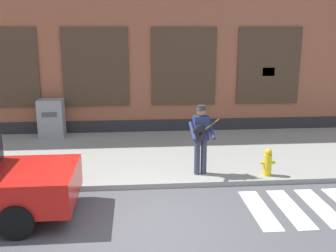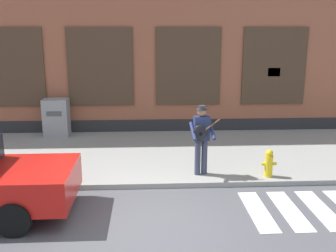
% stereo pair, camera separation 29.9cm
% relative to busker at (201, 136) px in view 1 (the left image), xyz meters
% --- Properties ---
extents(ground_plane, '(160.00, 160.00, 0.00)m').
position_rel_busker_xyz_m(ground_plane, '(-1.42, -2.31, -1.14)').
color(ground_plane, '#4C4C51').
extents(sidewalk, '(28.00, 5.01, 0.13)m').
position_rel_busker_xyz_m(sidewalk, '(-1.42, 1.94, -1.07)').
color(sidewalk, gray).
rests_on(sidewalk, ground).
extents(building_backdrop, '(28.00, 4.06, 8.78)m').
position_rel_busker_xyz_m(building_backdrop, '(-1.42, 6.44, 3.25)').
color(building_backdrop, '#99563D').
rests_on(building_backdrop, ground).
extents(busker, '(0.74, 0.58, 1.77)m').
position_rel_busker_xyz_m(busker, '(0.00, 0.00, 0.00)').
color(busker, '#33384C').
rests_on(busker, sidewalk).
extents(utility_box, '(0.84, 0.63, 1.28)m').
position_rel_busker_xyz_m(utility_box, '(-4.46, 3.99, -0.37)').
color(utility_box, gray).
rests_on(utility_box, sidewalk).
extents(fire_hydrant, '(0.38, 0.20, 0.70)m').
position_rel_busker_xyz_m(fire_hydrant, '(1.67, -0.22, -0.66)').
color(fire_hydrant, gold).
rests_on(fire_hydrant, sidewalk).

